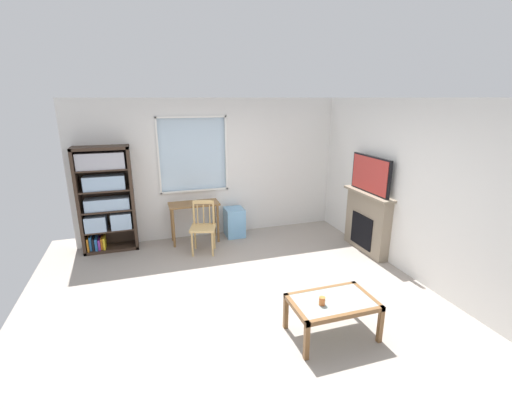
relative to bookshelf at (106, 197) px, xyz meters
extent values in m
cube|color=#9E9389|center=(1.87, -2.20, -0.97)|extent=(5.94, 5.89, 0.02)
cube|color=silver|center=(1.87, 0.24, -0.52)|extent=(4.94, 0.12, 0.89)
cube|color=silver|center=(1.87, 0.24, 1.47)|extent=(4.94, 0.12, 0.32)
cube|color=silver|center=(0.17, 0.24, 0.62)|extent=(1.53, 0.12, 1.38)
cube|color=silver|center=(3.26, 0.24, 0.62)|extent=(2.17, 0.12, 1.38)
cube|color=silver|center=(1.55, 0.25, 0.62)|extent=(1.24, 0.02, 1.38)
cube|color=white|center=(1.55, 0.18, -0.06)|extent=(1.30, 0.06, 0.03)
cube|color=white|center=(1.55, 0.18, 1.29)|extent=(1.30, 0.06, 0.03)
cube|color=white|center=(0.93, 0.18, 0.62)|extent=(0.03, 0.06, 1.38)
cube|color=white|center=(2.17, 0.18, 0.62)|extent=(0.03, 0.06, 1.38)
cube|color=silver|center=(4.40, -2.20, 0.33)|extent=(0.12, 5.09, 2.59)
cube|color=#38281E|center=(-0.42, -0.01, -0.05)|extent=(0.05, 0.38, 1.82)
cube|color=#38281E|center=(0.43, -0.01, -0.05)|extent=(0.05, 0.38, 1.82)
cube|color=#38281E|center=(0.01, -0.01, 0.83)|extent=(0.90, 0.38, 0.05)
cube|color=#38281E|center=(0.01, -0.01, -0.94)|extent=(0.90, 0.38, 0.05)
cube|color=#38281E|center=(0.01, 0.18, -0.05)|extent=(0.90, 0.02, 1.82)
cube|color=#38281E|center=(0.01, -0.01, -0.58)|extent=(0.85, 0.36, 0.02)
cube|color=#38281E|center=(0.01, -0.01, -0.23)|extent=(0.85, 0.36, 0.02)
cube|color=#38281E|center=(0.01, -0.01, 0.12)|extent=(0.85, 0.36, 0.02)
cube|color=#38281E|center=(0.01, -0.01, 0.48)|extent=(0.85, 0.36, 0.02)
cube|color=#9EBCDB|center=(-0.20, -0.02, -0.44)|extent=(0.34, 0.33, 0.26)
cube|color=#9EBCDB|center=(0.21, -0.02, -0.43)|extent=(0.33, 0.32, 0.28)
cube|color=#9EBCDB|center=(0.02, -0.02, -0.12)|extent=(0.71, 0.27, 0.20)
cube|color=#9EBCDB|center=(0.01, -0.02, 0.26)|extent=(0.66, 0.27, 0.24)
cube|color=#B2B2BC|center=(0.00, -0.02, 0.63)|extent=(0.75, 0.30, 0.27)
cube|color=orange|center=(-0.36, -0.03, -0.80)|extent=(0.03, 0.29, 0.23)
cube|color=#286BB2|center=(-0.32, -0.03, -0.79)|extent=(0.04, 0.21, 0.24)
cube|color=black|center=(-0.28, -0.03, -0.81)|extent=(0.03, 0.24, 0.22)
cube|color=#286BB2|center=(-0.23, -0.03, -0.81)|extent=(0.04, 0.28, 0.21)
cube|color=purple|center=(-0.19, -0.03, -0.82)|extent=(0.04, 0.26, 0.19)
cube|color=orange|center=(-0.15, -0.03, -0.82)|extent=(0.03, 0.21, 0.19)
cube|color=yellow|center=(-0.11, -0.03, -0.81)|extent=(0.03, 0.26, 0.21)
cube|color=brown|center=(1.48, -0.11, -0.23)|extent=(0.90, 0.42, 0.03)
cylinder|color=brown|center=(1.08, -0.27, -0.61)|extent=(0.04, 0.04, 0.72)
cylinder|color=brown|center=(1.88, -0.27, -0.61)|extent=(0.04, 0.04, 0.72)
cylinder|color=brown|center=(1.08, 0.05, -0.61)|extent=(0.04, 0.04, 0.72)
cylinder|color=brown|center=(1.88, 0.05, -0.61)|extent=(0.04, 0.04, 0.72)
cube|color=tan|center=(1.54, -0.66, -0.51)|extent=(0.52, 0.51, 0.04)
cylinder|color=tan|center=(1.33, -0.76, -0.75)|extent=(0.04, 0.04, 0.43)
cylinder|color=tan|center=(1.65, -0.86, -0.75)|extent=(0.04, 0.04, 0.43)
cylinder|color=tan|center=(1.42, -0.45, -0.75)|extent=(0.04, 0.04, 0.43)
cylinder|color=tan|center=(1.75, -0.55, -0.75)|extent=(0.04, 0.04, 0.43)
cylinder|color=tan|center=(1.42, -0.45, -0.29)|extent=(0.04, 0.04, 0.45)
cylinder|color=tan|center=(1.75, -0.55, -0.29)|extent=(0.04, 0.04, 0.45)
cube|color=tan|center=(1.58, -0.50, -0.09)|extent=(0.35, 0.14, 0.06)
cylinder|color=tan|center=(1.48, -0.47, -0.32)|extent=(0.02, 0.02, 0.35)
cylinder|color=tan|center=(1.58, -0.50, -0.32)|extent=(0.02, 0.02, 0.35)
cylinder|color=tan|center=(1.68, -0.53, -0.32)|extent=(0.02, 0.02, 0.35)
cube|color=#72ADDB|center=(2.25, -0.06, -0.69)|extent=(0.35, 0.40, 0.55)
cube|color=gray|center=(4.25, -1.45, -0.46)|extent=(0.18, 1.05, 1.02)
cube|color=black|center=(4.16, -1.45, -0.58)|extent=(0.03, 0.58, 0.56)
cube|color=gray|center=(4.23, -1.45, 0.07)|extent=(0.26, 1.15, 0.04)
cube|color=black|center=(4.23, -1.45, 0.40)|extent=(0.05, 0.98, 0.62)
cube|color=#B2332D|center=(4.21, -1.45, 0.40)|extent=(0.01, 0.93, 0.57)
cube|color=#8C9E99|center=(2.52, -3.34, -0.53)|extent=(0.84, 0.50, 0.02)
cube|color=brown|center=(2.52, -3.62, -0.55)|extent=(0.94, 0.05, 0.05)
cube|color=brown|center=(2.52, -3.07, -0.55)|extent=(0.94, 0.05, 0.05)
cube|color=brown|center=(2.07, -3.34, -0.55)|extent=(0.05, 0.60, 0.05)
cube|color=brown|center=(2.96, -3.34, -0.55)|extent=(0.05, 0.60, 0.05)
cube|color=brown|center=(2.07, -3.62, -0.77)|extent=(0.05, 0.05, 0.39)
cube|color=brown|center=(2.96, -3.62, -0.77)|extent=(0.05, 0.05, 0.39)
cube|color=brown|center=(2.07, -3.07, -0.77)|extent=(0.05, 0.05, 0.39)
cube|color=brown|center=(2.96, -3.07, -0.77)|extent=(0.05, 0.05, 0.39)
cylinder|color=orange|center=(2.36, -3.38, -0.48)|extent=(0.07, 0.07, 0.09)
camera|label=1|loc=(0.64, -6.37, 1.62)|focal=24.98mm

